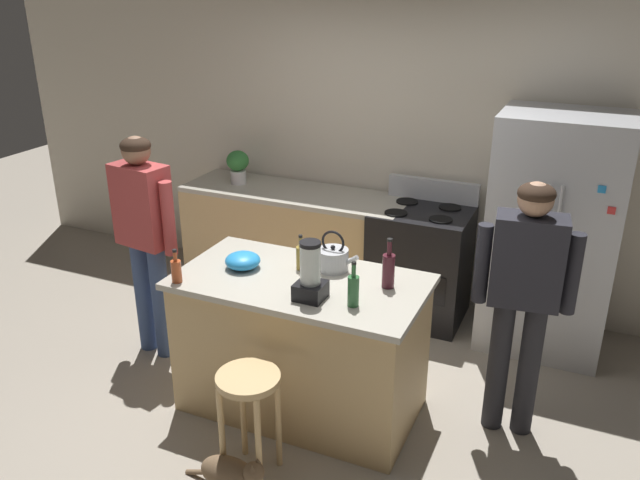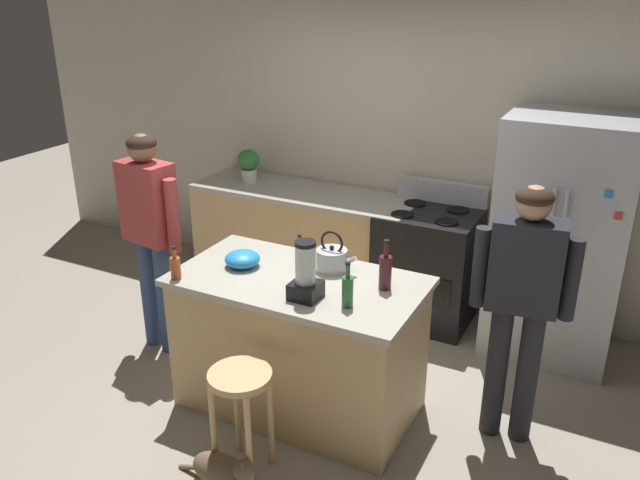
{
  "view_description": "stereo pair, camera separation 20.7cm",
  "coord_description": "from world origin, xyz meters",
  "px_view_note": "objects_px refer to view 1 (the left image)",
  "views": [
    {
      "loc": [
        1.59,
        -3.25,
        2.71
      ],
      "look_at": [
        0.0,
        0.3,
        1.09
      ],
      "focal_mm": 36.4,
      "sensor_mm": 36.0,
      "label": 1
    },
    {
      "loc": [
        1.77,
        -3.16,
        2.71
      ],
      "look_at": [
        0.0,
        0.3,
        1.09
      ],
      "focal_mm": 36.4,
      "sensor_mm": 36.0,
      "label": 2
    }
  ],
  "objects_px": {
    "blender_appliance": "(310,275)",
    "mixing_bowl": "(243,261)",
    "refrigerator": "(552,235)",
    "bottle_vinegar": "(301,257)",
    "bottle_wine": "(389,270)",
    "bar_stool": "(249,398)",
    "bottle_cooking_sauce": "(176,270)",
    "cat": "(232,474)",
    "potted_plant": "(238,165)",
    "stove_range": "(420,263)",
    "person_by_island_left": "(144,227)",
    "tea_kettle": "(333,258)",
    "bottle_olive_oil": "(353,290)",
    "kitchen_island": "(301,344)",
    "person_by_sink_right": "(524,288)"
  },
  "relations": [
    {
      "from": "bar_stool",
      "to": "bottle_wine",
      "type": "xyz_separation_m",
      "value": [
        0.52,
        0.81,
        0.54
      ]
    },
    {
      "from": "potted_plant",
      "to": "bottle_wine",
      "type": "xyz_separation_m",
      "value": [
        1.89,
        -1.43,
        -0.06
      ]
    },
    {
      "from": "person_by_sink_right",
      "to": "bar_stool",
      "type": "bearing_deg",
      "value": -141.61
    },
    {
      "from": "kitchen_island",
      "to": "potted_plant",
      "type": "relative_size",
      "value": 5.2
    },
    {
      "from": "bottle_cooking_sauce",
      "to": "bottle_olive_oil",
      "type": "distance_m",
      "value": 1.11
    },
    {
      "from": "bottle_wine",
      "to": "bottle_vinegar",
      "type": "distance_m",
      "value": 0.59
    },
    {
      "from": "kitchen_island",
      "to": "bottle_olive_oil",
      "type": "bearing_deg",
      "value": -23.66
    },
    {
      "from": "bottle_cooking_sauce",
      "to": "bottle_olive_oil",
      "type": "bearing_deg",
      "value": 8.02
    },
    {
      "from": "bottle_cooking_sauce",
      "to": "cat",
      "type": "bearing_deg",
      "value": -38.36
    },
    {
      "from": "kitchen_island",
      "to": "mixing_bowl",
      "type": "distance_m",
      "value": 0.66
    },
    {
      "from": "person_by_island_left",
      "to": "bottle_vinegar",
      "type": "bearing_deg",
      "value": -1.29
    },
    {
      "from": "bottle_cooking_sauce",
      "to": "tea_kettle",
      "type": "distance_m",
      "value": 0.98
    },
    {
      "from": "blender_appliance",
      "to": "mixing_bowl",
      "type": "height_order",
      "value": "blender_appliance"
    },
    {
      "from": "bar_stool",
      "to": "potted_plant",
      "type": "xyz_separation_m",
      "value": [
        -1.37,
        2.24,
        0.6
      ]
    },
    {
      "from": "blender_appliance",
      "to": "bottle_olive_oil",
      "type": "bearing_deg",
      "value": 4.08
    },
    {
      "from": "bottle_cooking_sauce",
      "to": "bottle_vinegar",
      "type": "bearing_deg",
      "value": 37.73
    },
    {
      "from": "kitchen_island",
      "to": "tea_kettle",
      "type": "distance_m",
      "value": 0.6
    },
    {
      "from": "kitchen_island",
      "to": "bottle_vinegar",
      "type": "relative_size",
      "value": 6.62
    },
    {
      "from": "cat",
      "to": "bottle_wine",
      "type": "height_order",
      "value": "bottle_wine"
    },
    {
      "from": "refrigerator",
      "to": "potted_plant",
      "type": "relative_size",
      "value": 6.03
    },
    {
      "from": "stove_range",
      "to": "tea_kettle",
      "type": "distance_m",
      "value": 1.44
    },
    {
      "from": "kitchen_island",
      "to": "bottle_olive_oil",
      "type": "height_order",
      "value": "bottle_olive_oil"
    },
    {
      "from": "mixing_bowl",
      "to": "bottle_olive_oil",
      "type": "bearing_deg",
      "value": -12.44
    },
    {
      "from": "bottle_cooking_sauce",
      "to": "stove_range",
      "type": "bearing_deg",
      "value": 60.99
    },
    {
      "from": "cat",
      "to": "potted_plant",
      "type": "xyz_separation_m",
      "value": [
        -1.34,
        2.41,
        1.01
      ]
    },
    {
      "from": "person_by_island_left",
      "to": "tea_kettle",
      "type": "distance_m",
      "value": 1.44
    },
    {
      "from": "bottle_wine",
      "to": "bottle_olive_oil",
      "type": "height_order",
      "value": "bottle_wine"
    },
    {
      "from": "bar_stool",
      "to": "bottle_wine",
      "type": "height_order",
      "value": "bottle_wine"
    },
    {
      "from": "bar_stool",
      "to": "kitchen_island",
      "type": "bearing_deg",
      "value": 90.77
    },
    {
      "from": "stove_range",
      "to": "person_by_sink_right",
      "type": "distance_m",
      "value": 1.6
    },
    {
      "from": "bottle_olive_oil",
      "to": "tea_kettle",
      "type": "distance_m",
      "value": 0.49
    },
    {
      "from": "kitchen_island",
      "to": "stove_range",
      "type": "bearing_deg",
      "value": 76.79
    },
    {
      "from": "blender_appliance",
      "to": "potted_plant",
      "type": "bearing_deg",
      "value": 131.02
    },
    {
      "from": "person_by_island_left",
      "to": "cat",
      "type": "bearing_deg",
      "value": -38.37
    },
    {
      "from": "stove_range",
      "to": "bottle_vinegar",
      "type": "distance_m",
      "value": 1.55
    },
    {
      "from": "refrigerator",
      "to": "mixing_bowl",
      "type": "xyz_separation_m",
      "value": [
        -1.76,
        -1.5,
        0.09
      ]
    },
    {
      "from": "cat",
      "to": "tea_kettle",
      "type": "relative_size",
      "value": 1.88
    },
    {
      "from": "bottle_cooking_sauce",
      "to": "mixing_bowl",
      "type": "relative_size",
      "value": 0.95
    },
    {
      "from": "bar_stool",
      "to": "bottle_vinegar",
      "type": "distance_m",
      "value": 0.97
    },
    {
      "from": "cat",
      "to": "tea_kettle",
      "type": "distance_m",
      "value": 1.41
    },
    {
      "from": "tea_kettle",
      "to": "cat",
      "type": "bearing_deg",
      "value": -98.18
    },
    {
      "from": "blender_appliance",
      "to": "mixing_bowl",
      "type": "xyz_separation_m",
      "value": [
        -0.57,
        0.2,
        -0.1
      ]
    },
    {
      "from": "blender_appliance",
      "to": "person_by_sink_right",
      "type": "bearing_deg",
      "value": 25.29
    },
    {
      "from": "refrigerator",
      "to": "bottle_vinegar",
      "type": "height_order",
      "value": "refrigerator"
    },
    {
      "from": "stove_range",
      "to": "bar_stool",
      "type": "height_order",
      "value": "stove_range"
    },
    {
      "from": "bottle_vinegar",
      "to": "person_by_island_left",
      "type": "bearing_deg",
      "value": 178.71
    },
    {
      "from": "bottle_olive_oil",
      "to": "mixing_bowl",
      "type": "height_order",
      "value": "bottle_olive_oil"
    },
    {
      "from": "blender_appliance",
      "to": "bottle_vinegar",
      "type": "relative_size",
      "value": 1.52
    },
    {
      "from": "stove_range",
      "to": "mixing_bowl",
      "type": "relative_size",
      "value": 4.92
    },
    {
      "from": "bar_stool",
      "to": "person_by_island_left",
      "type": "bearing_deg",
      "value": 147.19
    }
  ]
}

